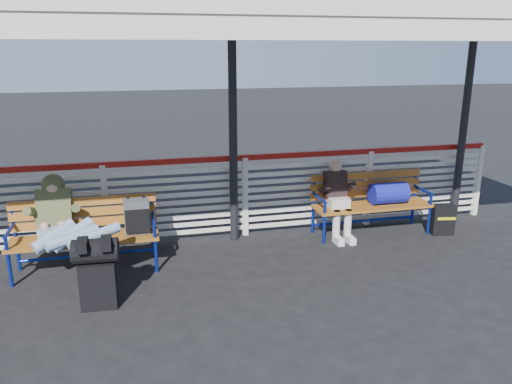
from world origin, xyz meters
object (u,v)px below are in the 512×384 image
object	(u,v)px
bench_left	(100,225)
bench_right	(378,196)
traveler_man	(68,229)
suitcase_side	(443,219)
luggage_stack	(97,270)
companion_person	(338,198)

from	to	relation	value
bench_left	bench_right	distance (m)	4.05
traveler_man	suitcase_side	distance (m)	5.33
bench_left	luggage_stack	bearing A→B (deg)	-89.13
bench_right	suitcase_side	bearing A→B (deg)	-18.32
companion_person	bench_right	bearing A→B (deg)	0.99
luggage_stack	bench_right	bearing A→B (deg)	22.61
luggage_stack	traveler_man	xyz separation A→B (m)	(-0.35, 0.69, 0.26)
luggage_stack	bench_left	bearing A→B (deg)	94.36
luggage_stack	traveler_man	world-z (taller)	traveler_man
bench_left	traveler_man	world-z (taller)	traveler_man
traveler_man	bench_right	bearing A→B (deg)	9.20
luggage_stack	bench_right	world-z (taller)	bench_right
bench_left	traveler_man	bearing A→B (deg)	-133.45
bench_left	bench_right	xyz separation A→B (m)	(4.04, 0.36, -0.00)
bench_right	suitcase_side	xyz separation A→B (m)	(0.93, -0.31, -0.36)
bench_left	companion_person	size ratio (longest dim) A/B	1.57
traveler_man	bench_left	bearing A→B (deg)	46.55
bench_right	suitcase_side	distance (m)	1.05
luggage_stack	bench_right	xyz separation A→B (m)	(4.02, 1.39, 0.16)
bench_right	companion_person	size ratio (longest dim) A/B	1.57
luggage_stack	bench_left	xyz separation A→B (m)	(-0.02, 1.03, 0.16)
bench_left	suitcase_side	world-z (taller)	bench_left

